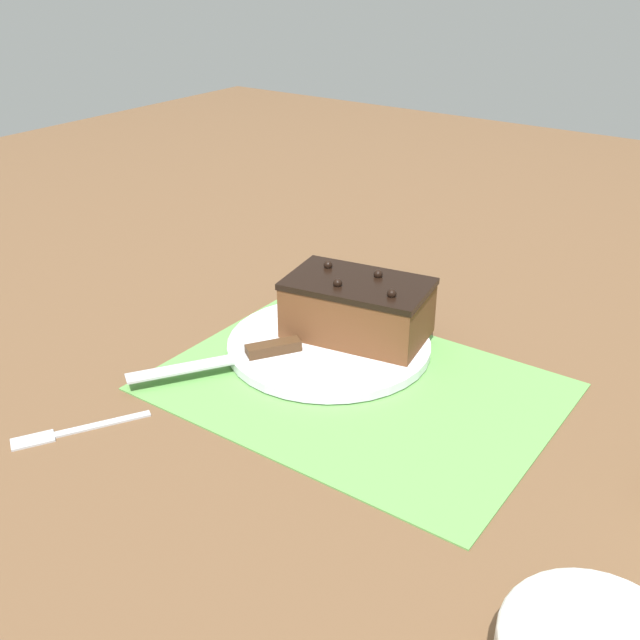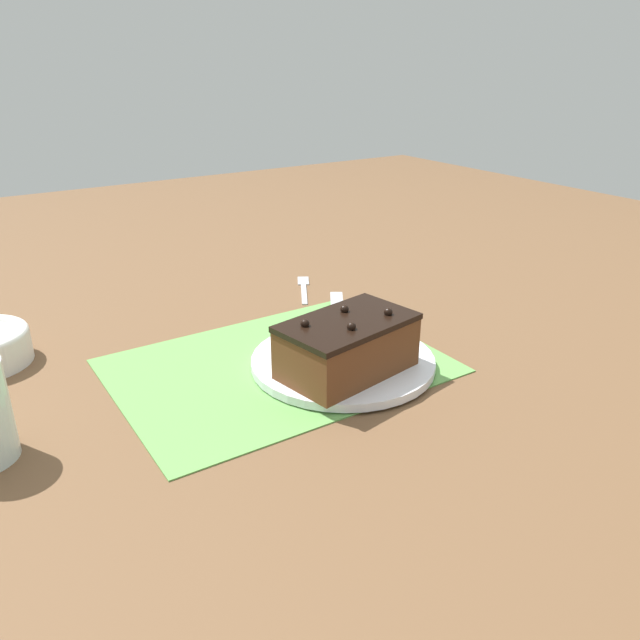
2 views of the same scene
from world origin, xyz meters
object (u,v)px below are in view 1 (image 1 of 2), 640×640
cake_plate (329,345)px  serving_knife (245,354)px  dessert_fork (69,431)px  chocolate_cake (357,308)px

cake_plate → serving_knife: size_ratio=1.36×
serving_knife → dessert_fork: (0.07, 0.22, -0.02)m
serving_knife → cake_plate: bearing=-88.0°
cake_plate → chocolate_cake: bearing=-117.7°
cake_plate → serving_knife: serving_knife is taller
cake_plate → dessert_fork: size_ratio=1.93×
chocolate_cake → dessert_fork: (0.15, 0.35, -0.05)m
chocolate_cake → serving_knife: size_ratio=1.02×
chocolate_cake → serving_knife: chocolate_cake is taller
cake_plate → serving_knife: 0.12m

